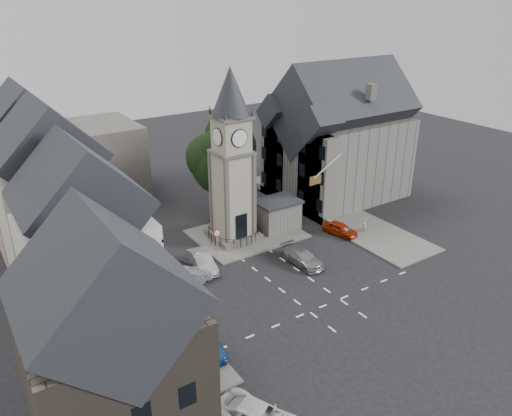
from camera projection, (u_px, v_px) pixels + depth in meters
ground at (282, 274)px, 42.16m from camera, size 120.00×120.00×0.00m
pavement_west at (114, 285)px, 40.40m from camera, size 6.00×30.00×0.14m
pavement_east at (328, 210)px, 54.32m from camera, size 6.00×26.00×0.14m
central_island at (246, 234)px, 49.00m from camera, size 10.00×8.00×0.16m
road_markings at (325, 305)px, 37.94m from camera, size 20.00×8.00×0.01m
clock_tower at (232, 158)px, 45.04m from camera, size 4.86×4.86×16.25m
stone_shelter at (277, 214)px, 49.71m from camera, size 4.30×3.30×3.08m
town_tree at (224, 153)px, 50.34m from camera, size 7.20×7.20×10.80m
warning_sign_post at (217, 238)px, 43.89m from camera, size 0.70×0.19×2.85m
terrace_pink at (35, 181)px, 43.94m from camera, size 8.10×7.60×12.80m
terrace_cream at (57, 212)px, 37.82m from camera, size 8.10×7.60×12.80m
terrace_tudor at (89, 260)px, 31.85m from camera, size 8.10×7.60×12.00m
building_sw_stone at (114, 358)px, 24.54m from camera, size 8.60×7.60×10.40m
backdrop_west at (49, 166)px, 55.92m from camera, size 20.00×10.00×8.00m
east_building at (337, 144)px, 55.97m from camera, size 14.40×11.40×12.60m
east_boundary_wall at (296, 207)px, 54.28m from camera, size 0.40×16.00×0.90m
flagpole at (328, 166)px, 46.48m from camera, size 3.68×0.10×2.74m
car_west_blue at (192, 357)px, 31.44m from camera, size 4.86×2.81×1.55m
car_west_silver at (185, 277)px, 40.40m from camera, size 4.35×1.60×1.42m
car_west_grey at (163, 270)px, 41.44m from camera, size 5.10×3.32×1.31m
car_island_silver at (202, 262)px, 42.69m from camera, size 2.12×4.50×1.43m
car_island_east at (302, 257)px, 43.55m from camera, size 1.98×4.52×1.29m
car_east_red at (340, 229)px, 48.84m from camera, size 2.27×3.88×1.24m
pedestrian at (364, 226)px, 49.21m from camera, size 0.64×0.56×1.48m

